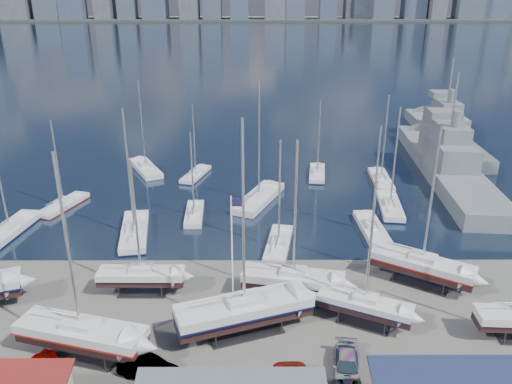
{
  "coord_description": "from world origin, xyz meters",
  "views": [
    {
      "loc": [
        1.55,
        -48.76,
        27.45
      ],
      "look_at": [
        1.75,
        8.0,
        5.0
      ],
      "focal_mm": 35.0,
      "sensor_mm": 36.0,
      "label": 1
    }
  ],
  "objects_px": {
    "naval_ship_east": "(445,164)",
    "car_a": "(33,369)",
    "naval_ship_west": "(443,133)",
    "flagpole": "(233,250)"
  },
  "relations": [
    {
      "from": "naval_ship_west",
      "to": "naval_ship_east",
      "type": "bearing_deg",
      "value": 165.06
    },
    {
      "from": "naval_ship_west",
      "to": "flagpole",
      "type": "distance_m",
      "value": 71.17
    },
    {
      "from": "naval_ship_west",
      "to": "flagpole",
      "type": "height_order",
      "value": "naval_ship_west"
    },
    {
      "from": "car_a",
      "to": "flagpole",
      "type": "distance_m",
      "value": 18.15
    },
    {
      "from": "naval_ship_west",
      "to": "flagpole",
      "type": "xyz_separation_m",
      "value": [
        -39.82,
        -58.76,
        5.17
      ]
    },
    {
      "from": "naval_ship_west",
      "to": "flagpole",
      "type": "bearing_deg",
      "value": 149.55
    },
    {
      "from": "naval_ship_east",
      "to": "naval_ship_west",
      "type": "bearing_deg",
      "value": -13.69
    },
    {
      "from": "naval_ship_west",
      "to": "car_a",
      "type": "xyz_separation_m",
      "value": [
        -55.05,
        -66.49,
        -0.98
      ]
    },
    {
      "from": "naval_ship_east",
      "to": "flagpole",
      "type": "relative_size",
      "value": 3.82
    },
    {
      "from": "naval_ship_east",
      "to": "car_a",
      "type": "distance_m",
      "value": 67.46
    }
  ]
}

